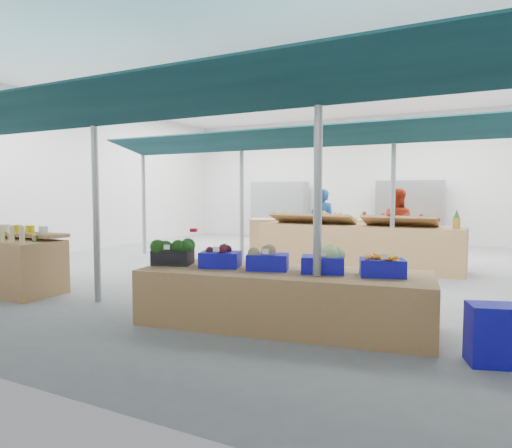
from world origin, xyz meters
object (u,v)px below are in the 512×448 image
object	(u,v)px
bottle_shelf	(9,263)
crate_stack	(495,335)
vendor_left	(323,223)
veg_counter	(283,298)
vendor_right	(396,226)
fruit_counter	(358,246)

from	to	relation	value
bottle_shelf	crate_stack	world-z (taller)	bottle_shelf
bottle_shelf	crate_stack	size ratio (longest dim) A/B	3.37
crate_stack	vendor_left	world-z (taller)	vendor_left
crate_stack	vendor_left	distance (m)	7.26
veg_counter	vendor_right	size ratio (longest dim) A/B	2.03
vendor_right	crate_stack	bearing A→B (deg)	108.07
bottle_shelf	vendor_right	size ratio (longest dim) A/B	1.13
vendor_left	vendor_right	size ratio (longest dim) A/B	1.00
bottle_shelf	veg_counter	xyz separation A→B (m)	(4.86, 0.31, -0.13)
bottle_shelf	vendor_left	world-z (taller)	vendor_left
vendor_left	vendor_right	bearing A→B (deg)	179.68
veg_counter	vendor_left	xyz separation A→B (m)	(-1.51, 5.89, 0.53)
bottle_shelf	crate_stack	xyz separation A→B (m)	(7.19, 0.06, -0.18)
fruit_counter	vendor_left	world-z (taller)	vendor_left
fruit_counter	crate_stack	size ratio (longest dim) A/B	7.45
bottle_shelf	veg_counter	bearing A→B (deg)	3.42
fruit_counter	vendor_left	size ratio (longest dim) A/B	2.50
fruit_counter	vendor_right	xyz separation A→B (m)	(0.60, 1.10, 0.40)
crate_stack	fruit_counter	bearing A→B (deg)	117.66
vendor_left	fruit_counter	bearing A→B (deg)	137.17
fruit_counter	vendor_right	size ratio (longest dim) A/B	2.50
veg_counter	fruit_counter	distance (m)	4.80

